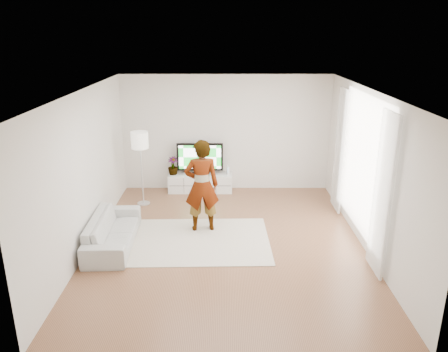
{
  "coord_description": "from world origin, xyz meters",
  "views": [
    {
      "loc": [
        -0.04,
        -7.29,
        3.77
      ],
      "look_at": [
        -0.05,
        0.4,
        1.19
      ],
      "focal_mm": 35.0,
      "sensor_mm": 36.0,
      "label": 1
    }
  ],
  "objects_px": {
    "media_console": "(200,183)",
    "sofa": "(113,231)",
    "player": "(202,186)",
    "floor_lamp": "(140,143)",
    "television": "(200,158)",
    "rug": "(197,240)"
  },
  "relations": [
    {
      "from": "media_console",
      "to": "sofa",
      "type": "relative_size",
      "value": 0.81
    },
    {
      "from": "player",
      "to": "floor_lamp",
      "type": "bearing_deg",
      "value": -51.32
    },
    {
      "from": "media_console",
      "to": "player",
      "type": "relative_size",
      "value": 0.85
    },
    {
      "from": "sofa",
      "to": "television",
      "type": "bearing_deg",
      "value": -29.43
    },
    {
      "from": "floor_lamp",
      "to": "rug",
      "type": "bearing_deg",
      "value": -54.2
    },
    {
      "from": "media_console",
      "to": "rug",
      "type": "relative_size",
      "value": 0.57
    },
    {
      "from": "rug",
      "to": "sofa",
      "type": "xyz_separation_m",
      "value": [
        -1.54,
        -0.15,
        0.27
      ]
    },
    {
      "from": "rug",
      "to": "floor_lamp",
      "type": "height_order",
      "value": "floor_lamp"
    },
    {
      "from": "rug",
      "to": "sofa",
      "type": "distance_m",
      "value": 1.57
    },
    {
      "from": "player",
      "to": "television",
      "type": "bearing_deg",
      "value": -93.53
    },
    {
      "from": "television",
      "to": "player",
      "type": "xyz_separation_m",
      "value": [
        0.15,
        -2.19,
        0.07
      ]
    },
    {
      "from": "media_console",
      "to": "sofa",
      "type": "xyz_separation_m",
      "value": [
        -1.46,
        -2.82,
        0.06
      ]
    },
    {
      "from": "rug",
      "to": "sofa",
      "type": "relative_size",
      "value": 1.4
    },
    {
      "from": "rug",
      "to": "television",
      "type": "bearing_deg",
      "value": 91.64
    },
    {
      "from": "television",
      "to": "player",
      "type": "bearing_deg",
      "value": -86.08
    },
    {
      "from": "television",
      "to": "rug",
      "type": "relative_size",
      "value": 0.41
    },
    {
      "from": "floor_lamp",
      "to": "television",
      "type": "bearing_deg",
      "value": 33.73
    },
    {
      "from": "rug",
      "to": "floor_lamp",
      "type": "relative_size",
      "value": 1.61
    },
    {
      "from": "player",
      "to": "floor_lamp",
      "type": "xyz_separation_m",
      "value": [
        -1.41,
        1.35,
        0.49
      ]
    },
    {
      "from": "television",
      "to": "floor_lamp",
      "type": "distance_m",
      "value": 1.61
    },
    {
      "from": "player",
      "to": "floor_lamp",
      "type": "distance_m",
      "value": 2.01
    },
    {
      "from": "media_console",
      "to": "rug",
      "type": "distance_m",
      "value": 2.67
    }
  ]
}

